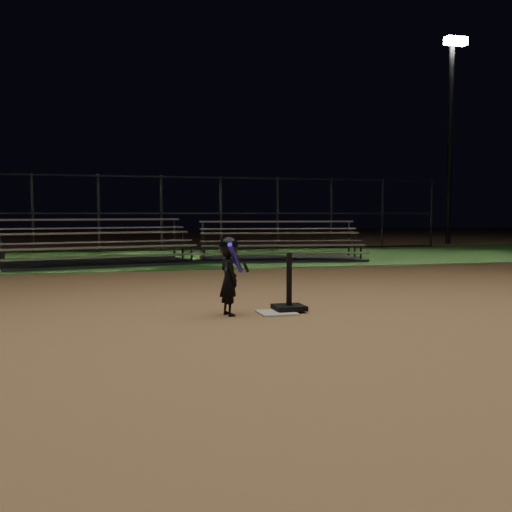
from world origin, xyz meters
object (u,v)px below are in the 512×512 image
(home_plate, at_px, (277,313))
(bleacher_right, at_px, (280,252))
(bleacher_left, at_px, (98,255))
(batting_tee, at_px, (289,300))
(child_batter, at_px, (229,273))
(light_pole_right, at_px, (451,123))

(home_plate, height_order, bleacher_right, bleacher_right)
(bleacher_left, bearing_deg, bleacher_right, -9.36)
(batting_tee, bearing_deg, home_plate, -151.10)
(child_batter, height_order, bleacher_right, bleacher_right)
(home_plate, bearing_deg, child_batter, 177.54)
(bleacher_left, xyz_separation_m, bleacher_right, (4.71, 0.26, -0.01))
(batting_tee, height_order, child_batter, child_batter)
(home_plate, xyz_separation_m, batting_tee, (0.19, 0.11, 0.14))
(bleacher_left, bearing_deg, home_plate, -88.10)
(batting_tee, distance_m, bleacher_left, 8.23)
(home_plate, height_order, bleacher_left, bleacher_left)
(child_batter, distance_m, bleacher_left, 8.13)
(bleacher_right, bearing_deg, child_batter, -103.17)
(batting_tee, xyz_separation_m, child_batter, (-0.80, -0.08, 0.36))
(home_plate, bearing_deg, light_pole_right, 51.23)
(home_plate, distance_m, batting_tee, 0.26)
(batting_tee, distance_m, bleacher_right, 8.54)
(light_pole_right, bearing_deg, child_batter, -130.19)
(child_batter, xyz_separation_m, bleacher_right, (3.24, 8.26, -0.30))
(home_plate, relative_size, batting_tee, 0.62)
(home_plate, relative_size, bleacher_left, 0.09)
(light_pole_right, bearing_deg, batting_tee, -128.51)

